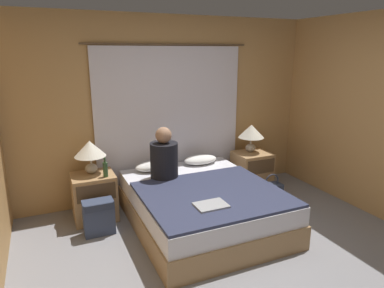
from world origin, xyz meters
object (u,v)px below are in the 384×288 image
laptop_on_bed (211,205)px  bed (202,206)px  nightstand_left (94,197)px  nightstand_right (252,171)px  backpack_on_floor (99,215)px  handbag_on_floor (271,191)px  pillow_right (200,160)px  person_left_in_bed (164,158)px  lamp_left (90,150)px  pillow_left (153,166)px  beer_bottle_on_left_stand (105,169)px  lamp_right (251,133)px

laptop_on_bed → bed: bearing=73.4°
nightstand_left → bed: bearing=-30.3°
nightstand_right → backpack_on_floor: nightstand_right is taller
nightstand_left → handbag_on_floor: size_ratio=1.51×
pillow_right → laptop_on_bed: pillow_right is taller
nightstand_left → person_left_in_bed: 0.99m
nightstand_right → backpack_on_floor: 2.36m
lamp_left → backpack_on_floor: size_ratio=1.01×
pillow_left → beer_bottle_on_left_stand: (-0.67, -0.24, 0.13)m
pillow_right → lamp_left: bearing=-178.2°
beer_bottle_on_left_stand → pillow_right: bearing=10.0°
beer_bottle_on_left_stand → handbag_on_floor: bearing=-7.7°
laptop_on_bed → lamp_right: bearing=44.6°
nightstand_left → backpack_on_floor: nightstand_left is taller
person_left_in_bed → handbag_on_floor: (1.51, -0.19, -0.63)m
lamp_left → pillow_right: lamp_left is taller
beer_bottle_on_left_stand → handbag_on_floor: 2.30m
nightstand_left → laptop_on_bed: nightstand_left is taller
bed → handbag_on_floor: size_ratio=5.10×
person_left_in_bed → lamp_left: bearing=160.2°
bed → beer_bottle_on_left_stand: size_ratio=8.21×
handbag_on_floor → nightstand_left: bearing=169.6°
nightstand_right → handbag_on_floor: 0.46m
lamp_left → handbag_on_floor: (2.35, -0.49, -0.74)m
nightstand_left → handbag_on_floor: 2.40m
lamp_right → backpack_on_floor: lamp_right is taller
pillow_right → beer_bottle_on_left_stand: (-1.36, -0.24, 0.13)m
bed → nightstand_left: (-1.15, 0.67, 0.05)m
nightstand_left → person_left_in_bed: (0.84, -0.24, 0.46)m
lamp_left → laptop_on_bed: size_ratio=1.26×
laptop_on_bed → handbag_on_floor: (1.37, 0.81, -0.40)m
bed → backpack_on_floor: (-1.17, 0.27, -0.01)m
pillow_right → beer_bottle_on_left_stand: size_ratio=2.03×
person_left_in_bed → laptop_on_bed: size_ratio=2.03×
pillow_left → handbag_on_floor: size_ratio=1.26×
backpack_on_floor → handbag_on_floor: (2.37, -0.03, -0.10)m
bed → nightstand_right: bearing=30.3°
bed → lamp_right: size_ratio=4.75×
nightstand_left → laptop_on_bed: size_ratio=1.78×
bed → laptop_on_bed: laptop_on_bed is taller
lamp_right → pillow_left: (-1.50, 0.05, -0.33)m
pillow_left → backpack_on_floor: pillow_left is taller
person_left_in_bed → backpack_on_floor: person_left_in_bed is taller
lamp_right → pillow_left: lamp_right is taller
lamp_left → pillow_left: size_ratio=0.85×
lamp_left → handbag_on_floor: size_ratio=1.07×
lamp_right → person_left_in_bed: bearing=-168.3°
nightstand_right → handbag_on_floor: (0.05, -0.43, -0.17)m
bed → pillow_left: pillow_left is taller
laptop_on_bed → handbag_on_floor: laptop_on_bed is taller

